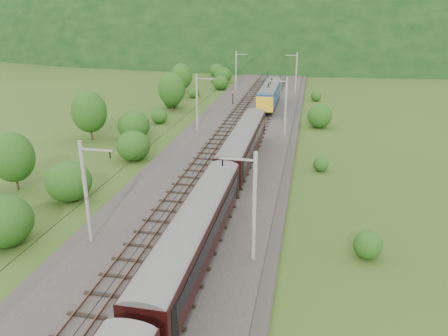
# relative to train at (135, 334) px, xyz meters

# --- Properties ---
(ground) EXTENTS (600.00, 600.00, 0.00)m
(ground) POSITION_rel_train_xyz_m (-2.40, 11.94, -3.27)
(ground) COLOR #314B17
(ground) RESTS_ON ground
(railbed) EXTENTS (14.00, 220.00, 0.30)m
(railbed) POSITION_rel_train_xyz_m (-2.40, 21.94, -3.12)
(railbed) COLOR #38332D
(railbed) RESTS_ON ground
(track_left) EXTENTS (2.40, 220.00, 0.27)m
(track_left) POSITION_rel_train_xyz_m (-4.80, 21.94, -2.89)
(track_left) COLOR brown
(track_left) RESTS_ON railbed
(track_right) EXTENTS (2.40, 220.00, 0.27)m
(track_right) POSITION_rel_train_xyz_m (-0.00, 21.94, -2.89)
(track_right) COLOR brown
(track_right) RESTS_ON railbed
(catenary_left) EXTENTS (2.54, 192.28, 8.00)m
(catenary_left) POSITION_rel_train_xyz_m (-8.52, 43.94, 1.23)
(catenary_left) COLOR gray
(catenary_left) RESTS_ON railbed
(catenary_right) EXTENTS (2.54, 192.28, 8.00)m
(catenary_right) POSITION_rel_train_xyz_m (3.72, 43.94, 1.23)
(catenary_right) COLOR gray
(catenary_right) RESTS_ON railbed
(overhead_wires) EXTENTS (4.83, 198.00, 0.03)m
(overhead_wires) POSITION_rel_train_xyz_m (-2.40, 21.94, 3.83)
(overhead_wires) COLOR black
(overhead_wires) RESTS_ON ground
(mountain_main) EXTENTS (504.00, 360.00, 244.00)m
(mountain_main) POSITION_rel_train_xyz_m (-2.40, 271.94, -3.27)
(mountain_main) COLOR black
(mountain_main) RESTS_ON ground
(mountain_ridge) EXTENTS (336.00, 280.00, 132.00)m
(mountain_ridge) POSITION_rel_train_xyz_m (-122.40, 311.94, -3.27)
(mountain_ridge) COLOR black
(mountain_ridge) RESTS_ON ground
(train) EXTENTS (2.72, 131.37, 4.72)m
(train) POSITION_rel_train_xyz_m (0.00, 0.00, 0.00)
(train) COLOR black
(train) RESTS_ON ground
(hazard_post_near) EXTENTS (0.15, 0.15, 1.39)m
(hazard_post_near) POSITION_rel_train_xyz_m (-2.51, 33.05, -2.27)
(hazard_post_near) COLOR red
(hazard_post_near) RESTS_ON railbed
(hazard_post_far) EXTENTS (0.18, 0.18, 1.66)m
(hazard_post_far) POSITION_rel_train_xyz_m (-1.87, 49.15, -2.14)
(hazard_post_far) COLOR red
(hazard_post_far) RESTS_ON railbed
(signal) EXTENTS (0.25, 0.25, 2.30)m
(signal) POSITION_rel_train_xyz_m (-6.73, 62.06, -1.61)
(signal) COLOR black
(signal) RESTS_ON railbed
(vegetation_left) EXTENTS (13.59, 145.20, 6.98)m
(vegetation_left) POSITION_rel_train_xyz_m (-17.41, 27.47, -0.47)
(vegetation_left) COLOR #244C14
(vegetation_left) RESTS_ON ground
(vegetation_right) EXTENTS (6.28, 102.57, 3.23)m
(vegetation_right) POSITION_rel_train_xyz_m (9.58, 14.95, -1.87)
(vegetation_right) COLOR #244C14
(vegetation_right) RESTS_ON ground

